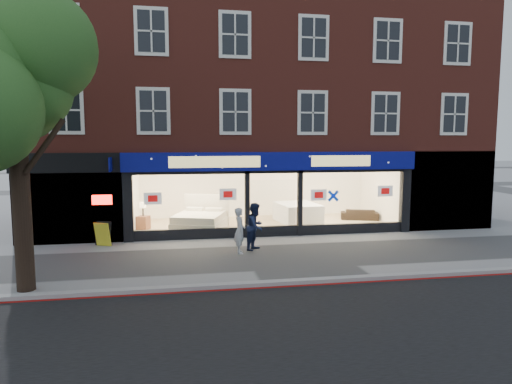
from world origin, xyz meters
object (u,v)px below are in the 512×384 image
object	(u,v)px
mattress_stack	(298,213)
pedestrian_grey	(240,230)
display_bed	(200,220)
sofa	(360,214)
a_board	(103,234)
pedestrian_blue	(256,226)

from	to	relation	value
mattress_stack	pedestrian_grey	bearing A→B (deg)	-124.55
display_bed	sofa	xyz separation A→B (m)	(7.38, 1.04, -0.12)
a_board	display_bed	bearing A→B (deg)	51.63
sofa	display_bed	bearing A→B (deg)	25.97
sofa	pedestrian_blue	xyz separation A→B (m)	(-5.69, -4.55, 0.47)
display_bed	pedestrian_grey	distance (m)	4.04
display_bed	sofa	bearing A→B (deg)	27.10
mattress_stack	a_board	xyz separation A→B (m)	(-7.94, -2.90, -0.08)
mattress_stack	sofa	xyz separation A→B (m)	(3.00, 0.14, -0.17)
mattress_stack	pedestrian_blue	bearing A→B (deg)	-121.36
display_bed	pedestrian_blue	xyz separation A→B (m)	(1.70, -3.51, 0.35)
mattress_stack	display_bed	bearing A→B (deg)	-168.46
a_board	pedestrian_blue	size ratio (longest dim) A/B	0.53
pedestrian_grey	pedestrian_blue	world-z (taller)	pedestrian_blue
sofa	pedestrian_grey	bearing A→B (deg)	55.99
pedestrian_grey	sofa	bearing A→B (deg)	-51.86
sofa	mattress_stack	bearing A→B (deg)	20.67
pedestrian_grey	pedestrian_blue	distance (m)	0.70
display_bed	a_board	bearing A→B (deg)	-131.45
pedestrian_blue	mattress_stack	bearing A→B (deg)	5.49
sofa	a_board	world-z (taller)	a_board
pedestrian_grey	a_board	bearing A→B (deg)	68.24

